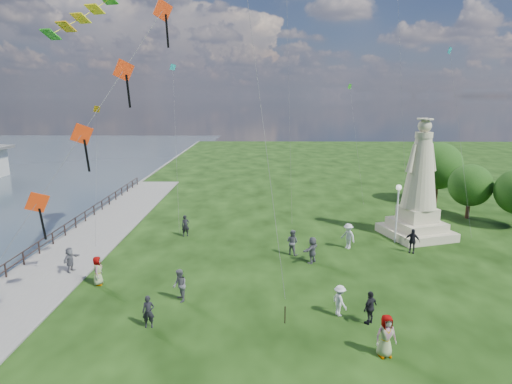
{
  "coord_description": "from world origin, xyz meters",
  "views": [
    {
      "loc": [
        -0.62,
        -16.14,
        10.91
      ],
      "look_at": [
        -1.0,
        8.0,
        5.5
      ],
      "focal_mm": 30.0,
      "sensor_mm": 36.0,
      "label": 1
    }
  ],
  "objects_px": {
    "person_2": "(340,301)",
    "person_8": "(348,236)",
    "person_1": "(180,286)",
    "person_6": "(186,226)",
    "person_11": "(312,250)",
    "statue": "(419,193)",
    "person_0": "(148,312)",
    "person_9": "(412,241)",
    "lamppost": "(398,201)",
    "person_4": "(386,336)",
    "person_3": "(370,308)",
    "person_5": "(70,261)",
    "person_7": "(292,242)",
    "person_10": "(98,271)"
  },
  "relations": [
    {
      "from": "person_2",
      "to": "person_8",
      "type": "relative_size",
      "value": 0.86
    },
    {
      "from": "person_1",
      "to": "person_8",
      "type": "relative_size",
      "value": 0.96
    },
    {
      "from": "person_6",
      "to": "person_11",
      "type": "xyz_separation_m",
      "value": [
        9.45,
        -5.41,
        0.04
      ]
    },
    {
      "from": "statue",
      "to": "person_11",
      "type": "xyz_separation_m",
      "value": [
        -8.92,
        -5.71,
        -2.61
      ]
    },
    {
      "from": "person_6",
      "to": "statue",
      "type": "bearing_deg",
      "value": -21.07
    },
    {
      "from": "person_0",
      "to": "person_9",
      "type": "bearing_deg",
      "value": 27.0
    },
    {
      "from": "lamppost",
      "to": "person_9",
      "type": "relative_size",
      "value": 2.55
    },
    {
      "from": "statue",
      "to": "person_1",
      "type": "bearing_deg",
      "value": -163.41
    },
    {
      "from": "person_4",
      "to": "person_8",
      "type": "bearing_deg",
      "value": 75.56
    },
    {
      "from": "person_6",
      "to": "person_11",
      "type": "distance_m",
      "value": 10.89
    },
    {
      "from": "statue",
      "to": "person_6",
      "type": "xyz_separation_m",
      "value": [
        -18.37,
        -0.3,
        -2.65
      ]
    },
    {
      "from": "lamppost",
      "to": "person_1",
      "type": "bearing_deg",
      "value": -146.04
    },
    {
      "from": "person_0",
      "to": "person_2",
      "type": "distance_m",
      "value": 9.48
    },
    {
      "from": "person_0",
      "to": "person_9",
      "type": "xyz_separation_m",
      "value": [
        16.12,
        10.34,
        0.08
      ]
    },
    {
      "from": "person_3",
      "to": "person_6",
      "type": "distance_m",
      "value": 17.5
    },
    {
      "from": "person_8",
      "to": "statue",
      "type": "bearing_deg",
      "value": 78.36
    },
    {
      "from": "person_5",
      "to": "person_8",
      "type": "relative_size",
      "value": 0.85
    },
    {
      "from": "statue",
      "to": "person_3",
      "type": "bearing_deg",
      "value": -134.82
    },
    {
      "from": "person_0",
      "to": "person_4",
      "type": "distance_m",
      "value": 10.96
    },
    {
      "from": "person_2",
      "to": "person_5",
      "type": "xyz_separation_m",
      "value": [
        -16.02,
        5.1,
        -0.01
      ]
    },
    {
      "from": "statue",
      "to": "person_5",
      "type": "height_order",
      "value": "statue"
    },
    {
      "from": "person_4",
      "to": "person_7",
      "type": "distance_m",
      "value": 12.45
    },
    {
      "from": "person_10",
      "to": "lamppost",
      "type": "bearing_deg",
      "value": -77.12
    },
    {
      "from": "person_8",
      "to": "person_11",
      "type": "xyz_separation_m",
      "value": [
        -2.93,
        -2.81,
        -0.04
      ]
    },
    {
      "from": "person_3",
      "to": "person_8",
      "type": "height_order",
      "value": "person_8"
    },
    {
      "from": "person_2",
      "to": "person_7",
      "type": "distance_m",
      "value": 8.75
    },
    {
      "from": "person_5",
      "to": "person_6",
      "type": "distance_m",
      "value": 9.49
    },
    {
      "from": "statue",
      "to": "person_1",
      "type": "xyz_separation_m",
      "value": [
        -16.72,
        -11.38,
        -2.6
      ]
    },
    {
      "from": "person_6",
      "to": "person_8",
      "type": "relative_size",
      "value": 0.91
    },
    {
      "from": "statue",
      "to": "person_5",
      "type": "xyz_separation_m",
      "value": [
        -24.34,
        -7.69,
        -2.71
      ]
    },
    {
      "from": "person_5",
      "to": "person_10",
      "type": "relative_size",
      "value": 0.91
    },
    {
      "from": "person_5",
      "to": "person_6",
      "type": "xyz_separation_m",
      "value": [
        5.97,
        7.38,
        0.06
      ]
    },
    {
      "from": "person_2",
      "to": "person_10",
      "type": "height_order",
      "value": "person_10"
    },
    {
      "from": "person_7",
      "to": "person_10",
      "type": "bearing_deg",
      "value": 58.81
    },
    {
      "from": "person_5",
      "to": "person_11",
      "type": "xyz_separation_m",
      "value": [
        15.42,
        1.97,
        0.1
      ]
    },
    {
      "from": "person_9",
      "to": "person_10",
      "type": "bearing_deg",
      "value": -139.19
    },
    {
      "from": "person_7",
      "to": "person_11",
      "type": "xyz_separation_m",
      "value": [
        1.23,
        -1.49,
        -0.01
      ]
    },
    {
      "from": "person_4",
      "to": "person_5",
      "type": "relative_size",
      "value": 1.19
    },
    {
      "from": "lamppost",
      "to": "person_0",
      "type": "height_order",
      "value": "lamppost"
    },
    {
      "from": "person_5",
      "to": "person_1",
      "type": "bearing_deg",
      "value": -103.79
    },
    {
      "from": "person_11",
      "to": "person_10",
      "type": "bearing_deg",
      "value": -38.94
    },
    {
      "from": "person_7",
      "to": "person_10",
      "type": "height_order",
      "value": "person_7"
    },
    {
      "from": "person_8",
      "to": "person_6",
      "type": "bearing_deg",
      "value": -139.42
    },
    {
      "from": "person_1",
      "to": "person_8",
      "type": "bearing_deg",
      "value": 104.34
    },
    {
      "from": "person_2",
      "to": "person_4",
      "type": "relative_size",
      "value": 0.85
    },
    {
      "from": "person_6",
      "to": "lamppost",
      "type": "bearing_deg",
      "value": -26.34
    },
    {
      "from": "statue",
      "to": "person_2",
      "type": "relative_size",
      "value": 5.74
    },
    {
      "from": "person_6",
      "to": "person_10",
      "type": "relative_size",
      "value": 0.98
    },
    {
      "from": "person_4",
      "to": "person_2",
      "type": "bearing_deg",
      "value": 100.97
    },
    {
      "from": "person_11",
      "to": "person_4",
      "type": "bearing_deg",
      "value": 45.86
    }
  ]
}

